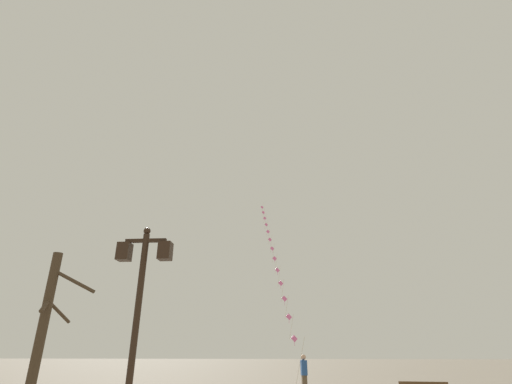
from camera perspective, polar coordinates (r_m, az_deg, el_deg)
The scene contains 4 objects.
twin_lantern_lamp_post at distance 8.75m, azimuth -17.22°, elevation -13.82°, with size 1.23×0.28×4.49m.
kite_train at distance 31.75m, azimuth 2.71°, elevation -9.54°, with size 3.46×22.71×17.86m.
kite_flyer at distance 18.24m, azimuth 7.35°, elevation -25.88°, with size 0.28×0.62×1.71m.
bare_tree at distance 14.34m, azimuth -29.58°, elevation -17.34°, with size 1.96×1.98×4.95m.
Camera 1 is at (1.16, -1.10, 1.86)m, focal length 26.24 mm.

